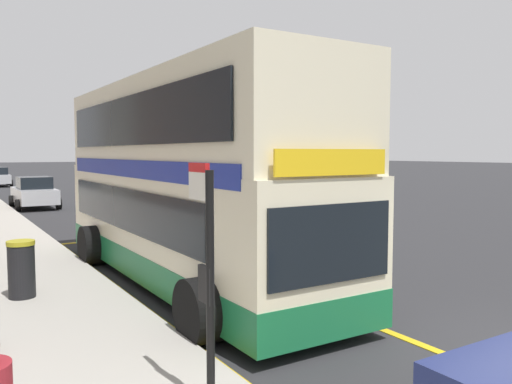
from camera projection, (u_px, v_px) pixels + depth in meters
name	position (u px, v px, depth m)	size (l,w,h in m)	color
ground_plane	(63.00, 196.00, 34.18)	(260.00, 260.00, 0.00)	#28282B
double_decker_bus	(183.00, 189.00, 11.28)	(3.15, 10.08, 4.40)	beige
bus_bay_markings	(189.00, 284.00, 11.17)	(3.05, 13.26, 0.01)	gold
bus_stop_sign	(207.00, 263.00, 5.46)	(0.09, 0.51, 2.60)	black
parked_car_silver_across	(34.00, 193.00, 26.39)	(2.09, 4.20, 1.62)	#B2B5BA
litter_bin	(21.00, 269.00, 9.60)	(0.50, 0.50, 1.07)	black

